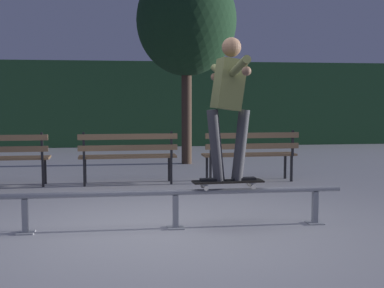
{
  "coord_description": "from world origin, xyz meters",
  "views": [
    {
      "loc": [
        -0.57,
        -5.45,
        1.41
      ],
      "look_at": [
        0.29,
        0.85,
        0.85
      ],
      "focal_mm": 48.23,
      "sensor_mm": 36.0,
      "label": 1
    }
  ],
  "objects_px": {
    "skateboarder": "(229,96)",
    "skateboard": "(228,182)",
    "tree_behind_benches": "(186,21)",
    "park_bench_right_center": "(250,150)",
    "grind_rail": "(176,199)",
    "park_bench_left_center": "(128,152)"
  },
  "relations": [
    {
      "from": "skateboarder",
      "to": "skateboard",
      "type": "bearing_deg",
      "value": -176.83
    },
    {
      "from": "skateboarder",
      "to": "tree_behind_benches",
      "type": "height_order",
      "value": "tree_behind_benches"
    },
    {
      "from": "park_bench_right_center",
      "to": "grind_rail",
      "type": "bearing_deg",
      "value": -118.09
    },
    {
      "from": "skateboard",
      "to": "tree_behind_benches",
      "type": "relative_size",
      "value": 0.19
    },
    {
      "from": "skateboarder",
      "to": "tree_behind_benches",
      "type": "distance_m",
      "value": 5.83
    },
    {
      "from": "skateboarder",
      "to": "park_bench_right_center",
      "type": "height_order",
      "value": "skateboarder"
    },
    {
      "from": "grind_rail",
      "to": "skateboarder",
      "type": "xyz_separation_m",
      "value": [
        0.58,
        0.0,
        1.11
      ]
    },
    {
      "from": "skateboard",
      "to": "skateboarder",
      "type": "height_order",
      "value": "skateboarder"
    },
    {
      "from": "grind_rail",
      "to": "park_bench_left_center",
      "type": "distance_m",
      "value": 3.02
    },
    {
      "from": "park_bench_left_center",
      "to": "skateboarder",
      "type": "bearing_deg",
      "value": -70.4
    },
    {
      "from": "skateboarder",
      "to": "park_bench_left_center",
      "type": "bearing_deg",
      "value": 109.6
    },
    {
      "from": "skateboarder",
      "to": "park_bench_right_center",
      "type": "distance_m",
      "value": 3.26
    },
    {
      "from": "park_bench_left_center",
      "to": "tree_behind_benches",
      "type": "distance_m",
      "value": 3.86
    },
    {
      "from": "park_bench_left_center",
      "to": "grind_rail",
      "type": "bearing_deg",
      "value": -80.92
    },
    {
      "from": "park_bench_left_center",
      "to": "tree_behind_benches",
      "type": "xyz_separation_m",
      "value": [
        1.3,
        2.62,
        2.52
      ]
    },
    {
      "from": "skateboard",
      "to": "tree_behind_benches",
      "type": "bearing_deg",
      "value": 87.5
    },
    {
      "from": "skateboarder",
      "to": "park_bench_left_center",
      "type": "distance_m",
      "value": 3.28
    },
    {
      "from": "park_bench_right_center",
      "to": "skateboarder",
      "type": "bearing_deg",
      "value": -108.64
    },
    {
      "from": "grind_rail",
      "to": "park_bench_right_center",
      "type": "xyz_separation_m",
      "value": [
        1.59,
        2.97,
        0.21
      ]
    },
    {
      "from": "skateboarder",
      "to": "tree_behind_benches",
      "type": "xyz_separation_m",
      "value": [
        0.24,
        5.59,
        1.62
      ]
    },
    {
      "from": "park_bench_right_center",
      "to": "tree_behind_benches",
      "type": "bearing_deg",
      "value": 106.18
    },
    {
      "from": "skateboarder",
      "to": "tree_behind_benches",
      "type": "bearing_deg",
      "value": 87.53
    }
  ]
}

